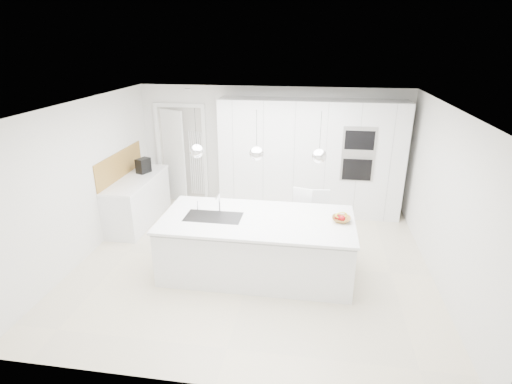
# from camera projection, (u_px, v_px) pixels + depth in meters

# --- Properties ---
(floor) EXTENTS (5.50, 5.50, 0.00)m
(floor) POSITION_uv_depth(u_px,v_px,m) (253.00, 262.00, 6.45)
(floor) COLOR beige
(floor) RESTS_ON ground
(wall_back) EXTENTS (5.50, 0.00, 5.50)m
(wall_back) POSITION_uv_depth(u_px,v_px,m) (272.00, 148.00, 8.31)
(wall_back) COLOR silver
(wall_back) RESTS_ON ground
(wall_left) EXTENTS (0.00, 5.00, 5.00)m
(wall_left) POSITION_uv_depth(u_px,v_px,m) (84.00, 181.00, 6.38)
(wall_left) COLOR silver
(wall_left) RESTS_ON ground
(ceiling) EXTENTS (5.50, 5.50, 0.00)m
(ceiling) POSITION_uv_depth(u_px,v_px,m) (253.00, 106.00, 5.55)
(ceiling) COLOR white
(ceiling) RESTS_ON wall_back
(tall_cabinets) EXTENTS (3.60, 0.60, 2.30)m
(tall_cabinets) POSITION_uv_depth(u_px,v_px,m) (310.00, 158.00, 7.95)
(tall_cabinets) COLOR white
(tall_cabinets) RESTS_ON floor
(oven_stack) EXTENTS (0.62, 0.04, 1.05)m
(oven_stack) POSITION_uv_depth(u_px,v_px,m) (358.00, 154.00, 7.47)
(oven_stack) COLOR #A5A5A8
(oven_stack) RESTS_ON tall_cabinets
(doorway_frame) EXTENTS (1.11, 0.08, 2.13)m
(doorway_frame) POSITION_uv_depth(u_px,v_px,m) (182.00, 155.00, 8.63)
(doorway_frame) COLOR white
(doorway_frame) RESTS_ON floor
(hallway_door) EXTENTS (0.76, 0.38, 2.00)m
(hallway_door) POSITION_uv_depth(u_px,v_px,m) (170.00, 156.00, 8.63)
(hallway_door) COLOR white
(hallway_door) RESTS_ON floor
(radiator) EXTENTS (0.32, 0.04, 1.40)m
(radiator) POSITION_uv_depth(u_px,v_px,m) (197.00, 163.00, 8.64)
(radiator) COLOR white
(radiator) RESTS_ON floor
(left_base_cabinets) EXTENTS (0.60, 1.80, 0.86)m
(left_base_cabinets) POSITION_uv_depth(u_px,v_px,m) (138.00, 201.00, 7.74)
(left_base_cabinets) COLOR white
(left_base_cabinets) RESTS_ON floor
(left_worktop) EXTENTS (0.62, 1.82, 0.04)m
(left_worktop) POSITION_uv_depth(u_px,v_px,m) (136.00, 179.00, 7.58)
(left_worktop) COLOR white
(left_worktop) RESTS_ON left_base_cabinets
(oak_backsplash) EXTENTS (0.02, 1.80, 0.50)m
(oak_backsplash) POSITION_uv_depth(u_px,v_px,m) (120.00, 165.00, 7.53)
(oak_backsplash) COLOR #AB803A
(oak_backsplash) RESTS_ON wall_left
(island_base) EXTENTS (2.80, 1.20, 0.86)m
(island_base) POSITION_uv_depth(u_px,v_px,m) (257.00, 248.00, 6.00)
(island_base) COLOR white
(island_base) RESTS_ON floor
(island_worktop) EXTENTS (2.84, 1.40, 0.04)m
(island_worktop) POSITION_uv_depth(u_px,v_px,m) (257.00, 219.00, 5.89)
(island_worktop) COLOR white
(island_worktop) RESTS_ON island_base
(island_sink) EXTENTS (0.84, 0.44, 0.18)m
(island_sink) POSITION_uv_depth(u_px,v_px,m) (214.00, 222.00, 5.95)
(island_sink) COLOR #3F3F42
(island_sink) RESTS_ON island_worktop
(island_tap) EXTENTS (0.02, 0.02, 0.30)m
(island_tap) POSITION_uv_depth(u_px,v_px,m) (220.00, 203.00, 6.05)
(island_tap) COLOR white
(island_tap) RESTS_ON island_worktop
(pendant_left) EXTENTS (0.20, 0.20, 0.20)m
(pendant_left) POSITION_uv_depth(u_px,v_px,m) (197.00, 151.00, 5.59)
(pendant_left) COLOR white
(pendant_left) RESTS_ON ceiling
(pendant_mid) EXTENTS (0.20, 0.20, 0.20)m
(pendant_mid) POSITION_uv_depth(u_px,v_px,m) (257.00, 154.00, 5.47)
(pendant_mid) COLOR white
(pendant_mid) RESTS_ON ceiling
(pendant_right) EXTENTS (0.20, 0.20, 0.20)m
(pendant_right) POSITION_uv_depth(u_px,v_px,m) (319.00, 156.00, 5.36)
(pendant_right) COLOR white
(pendant_right) RESTS_ON ceiling
(fruit_bowl) EXTENTS (0.29, 0.29, 0.07)m
(fruit_bowl) POSITION_uv_depth(u_px,v_px,m) (341.00, 219.00, 5.77)
(fruit_bowl) COLOR #AB803A
(fruit_bowl) RESTS_ON island_worktop
(espresso_machine) EXTENTS (0.26, 0.31, 0.29)m
(espresso_machine) POSITION_uv_depth(u_px,v_px,m) (143.00, 166.00, 7.83)
(espresso_machine) COLOR black
(espresso_machine) RESTS_ON left_worktop
(bar_stool_left) EXTENTS (0.48, 0.57, 1.07)m
(bar_stool_left) POSITION_uv_depth(u_px,v_px,m) (301.00, 222.00, 6.61)
(bar_stool_left) COLOR white
(bar_stool_left) RESTS_ON floor
(bar_stool_right) EXTENTS (0.40, 0.50, 0.99)m
(bar_stool_right) POSITION_uv_depth(u_px,v_px,m) (319.00, 220.00, 6.77)
(bar_stool_right) COLOR white
(bar_stool_right) RESTS_ON floor
(apple_a) EXTENTS (0.08, 0.08, 0.08)m
(apple_a) POSITION_uv_depth(u_px,v_px,m) (340.00, 218.00, 5.74)
(apple_a) COLOR #B60E15
(apple_a) RESTS_ON fruit_bowl
(apple_b) EXTENTS (0.08, 0.08, 0.08)m
(apple_b) POSITION_uv_depth(u_px,v_px,m) (341.00, 218.00, 5.73)
(apple_b) COLOR #B60E15
(apple_b) RESTS_ON fruit_bowl
(apple_c) EXTENTS (0.07, 0.07, 0.07)m
(apple_c) POSITION_uv_depth(u_px,v_px,m) (337.00, 217.00, 5.77)
(apple_c) COLOR #B60E15
(apple_c) RESTS_ON fruit_bowl
(apple_extra_3) EXTENTS (0.09, 0.09, 0.09)m
(apple_extra_3) POSITION_uv_depth(u_px,v_px,m) (342.00, 218.00, 5.71)
(apple_extra_3) COLOR #B60E15
(apple_extra_3) RESTS_ON fruit_bowl
(banana_bunch) EXTENTS (0.21, 0.16, 0.19)m
(banana_bunch) POSITION_uv_depth(u_px,v_px,m) (341.00, 215.00, 5.73)
(banana_bunch) COLOR yellow
(banana_bunch) RESTS_ON fruit_bowl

